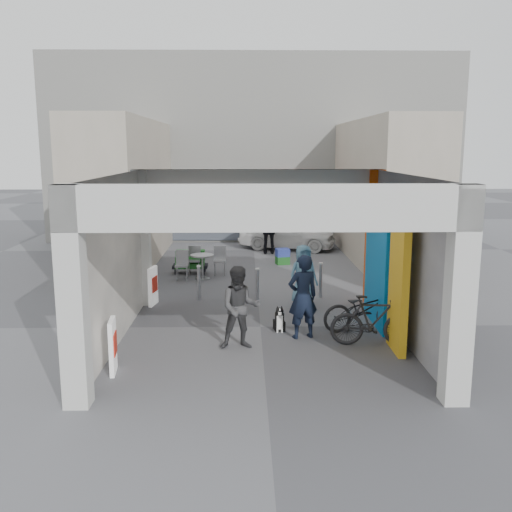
{
  "coord_description": "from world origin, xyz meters",
  "views": [
    {
      "loc": [
        -0.34,
        -12.53,
        4.02
      ],
      "look_at": [
        -0.08,
        1.0,
        1.46
      ],
      "focal_mm": 40.0,
      "sensor_mm": 36.0,
      "label": 1
    }
  ],
  "objects_px": {
    "man_back_turned": "(240,308)",
    "man_elderly": "(303,275)",
    "produce_stand": "(190,264)",
    "man_crates": "(269,230)",
    "bicycle_front": "(364,309)",
    "white_van": "(287,233)",
    "border_collie": "(279,321)",
    "man_with_dog": "(303,297)",
    "cafe_set": "(199,267)",
    "bicycle_rear": "(374,321)"
  },
  "relations": [
    {
      "from": "man_with_dog",
      "to": "bicycle_rear",
      "type": "height_order",
      "value": "man_with_dog"
    },
    {
      "from": "cafe_set",
      "to": "produce_stand",
      "type": "xyz_separation_m",
      "value": [
        -0.34,
        0.53,
        -0.03
      ]
    },
    {
      "from": "man_crates",
      "to": "bicycle_rear",
      "type": "xyz_separation_m",
      "value": [
        1.71,
        -10.54,
        -0.41
      ]
    },
    {
      "from": "bicycle_front",
      "to": "white_van",
      "type": "relative_size",
      "value": 0.49
    },
    {
      "from": "cafe_set",
      "to": "man_crates",
      "type": "xyz_separation_m",
      "value": [
        2.4,
        4.01,
        0.62
      ]
    },
    {
      "from": "man_crates",
      "to": "bicycle_rear",
      "type": "relative_size",
      "value": 1.06
    },
    {
      "from": "border_collie",
      "to": "man_back_turned",
      "type": "bearing_deg",
      "value": -139.8
    },
    {
      "from": "produce_stand",
      "to": "white_van",
      "type": "distance_m",
      "value": 5.75
    },
    {
      "from": "man_back_turned",
      "to": "man_crates",
      "type": "bearing_deg",
      "value": 79.63
    },
    {
      "from": "border_collie",
      "to": "cafe_set",
      "type": "bearing_deg",
      "value": 101.04
    },
    {
      "from": "man_elderly",
      "to": "man_crates",
      "type": "distance_m",
      "value": 7.32
    },
    {
      "from": "cafe_set",
      "to": "man_back_turned",
      "type": "bearing_deg",
      "value": -78.39
    },
    {
      "from": "cafe_set",
      "to": "man_back_turned",
      "type": "distance_m",
      "value": 6.78
    },
    {
      "from": "man_crates",
      "to": "man_with_dog",
      "type": "bearing_deg",
      "value": 92.56
    },
    {
      "from": "white_van",
      "to": "man_crates",
      "type": "bearing_deg",
      "value": 160.56
    },
    {
      "from": "white_van",
      "to": "man_elderly",
      "type": "bearing_deg",
      "value": -164.45
    },
    {
      "from": "man_with_dog",
      "to": "man_elderly",
      "type": "distance_m",
      "value": 2.74
    },
    {
      "from": "white_van",
      "to": "cafe_set",
      "type": "bearing_deg",
      "value": 164.87
    },
    {
      "from": "cafe_set",
      "to": "bicycle_front",
      "type": "distance_m",
      "value": 6.89
    },
    {
      "from": "man_with_dog",
      "to": "man_elderly",
      "type": "xyz_separation_m",
      "value": [
        0.28,
        2.72,
        -0.13
      ]
    },
    {
      "from": "man_with_dog",
      "to": "man_back_turned",
      "type": "distance_m",
      "value": 1.47
    },
    {
      "from": "cafe_set",
      "to": "man_elderly",
      "type": "distance_m",
      "value": 4.45
    },
    {
      "from": "man_with_dog",
      "to": "white_van",
      "type": "relative_size",
      "value": 0.47
    },
    {
      "from": "cafe_set",
      "to": "produce_stand",
      "type": "relative_size",
      "value": 1.36
    },
    {
      "from": "produce_stand",
      "to": "white_van",
      "type": "bearing_deg",
      "value": 41.41
    },
    {
      "from": "cafe_set",
      "to": "bicycle_rear",
      "type": "bearing_deg",
      "value": -57.83
    },
    {
      "from": "man_elderly",
      "to": "man_crates",
      "type": "bearing_deg",
      "value": 77.64
    },
    {
      "from": "produce_stand",
      "to": "man_elderly",
      "type": "height_order",
      "value": "man_elderly"
    },
    {
      "from": "produce_stand",
      "to": "man_with_dog",
      "type": "distance_m",
      "value": 7.23
    },
    {
      "from": "man_back_turned",
      "to": "bicycle_front",
      "type": "xyz_separation_m",
      "value": [
        2.75,
        1.09,
        -0.35
      ]
    },
    {
      "from": "bicycle_rear",
      "to": "man_crates",
      "type": "bearing_deg",
      "value": 13.78
    },
    {
      "from": "man_with_dog",
      "to": "man_back_turned",
      "type": "relative_size",
      "value": 1.07
    },
    {
      "from": "man_crates",
      "to": "bicycle_front",
      "type": "xyz_separation_m",
      "value": [
        1.71,
        -9.54,
        -0.44
      ]
    },
    {
      "from": "man_back_turned",
      "to": "white_van",
      "type": "height_order",
      "value": "man_back_turned"
    },
    {
      "from": "bicycle_front",
      "to": "bicycle_rear",
      "type": "bearing_deg",
      "value": 167.68
    },
    {
      "from": "man_crates",
      "to": "border_collie",
      "type": "bearing_deg",
      "value": 89.83
    },
    {
      "from": "white_van",
      "to": "man_back_turned",
      "type": "bearing_deg",
      "value": -171.9
    },
    {
      "from": "cafe_set",
      "to": "man_back_turned",
      "type": "height_order",
      "value": "man_back_turned"
    },
    {
      "from": "man_crates",
      "to": "white_van",
      "type": "bearing_deg",
      "value": -125.5
    },
    {
      "from": "man_elderly",
      "to": "white_van",
      "type": "height_order",
      "value": "man_elderly"
    },
    {
      "from": "bicycle_front",
      "to": "bicycle_rear",
      "type": "relative_size",
      "value": 1.06
    },
    {
      "from": "man_back_turned",
      "to": "bicycle_front",
      "type": "relative_size",
      "value": 0.9
    },
    {
      "from": "produce_stand",
      "to": "bicycle_rear",
      "type": "distance_m",
      "value": 8.35
    },
    {
      "from": "man_with_dog",
      "to": "man_elderly",
      "type": "height_order",
      "value": "man_with_dog"
    },
    {
      "from": "man_crates",
      "to": "produce_stand",
      "type": "bearing_deg",
      "value": 52.68
    },
    {
      "from": "cafe_set",
      "to": "border_collie",
      "type": "xyz_separation_m",
      "value": [
        2.22,
        -5.55,
        -0.09
      ]
    },
    {
      "from": "bicycle_front",
      "to": "white_van",
      "type": "height_order",
      "value": "white_van"
    },
    {
      "from": "produce_stand",
      "to": "man_crates",
      "type": "bearing_deg",
      "value": 41.0
    },
    {
      "from": "man_back_turned",
      "to": "man_elderly",
      "type": "bearing_deg",
      "value": 59.39
    },
    {
      "from": "produce_stand",
      "to": "man_with_dog",
      "type": "height_order",
      "value": "man_with_dog"
    }
  ]
}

